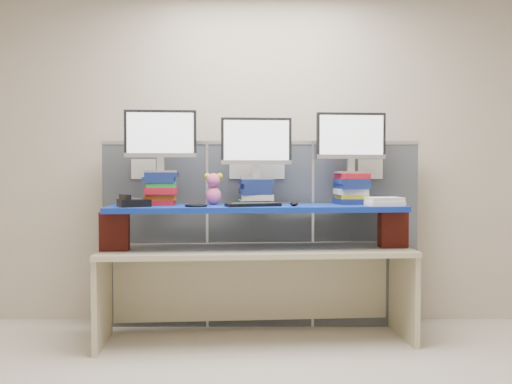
{
  "coord_description": "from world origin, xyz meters",
  "views": [
    {
      "loc": [
        -0.04,
        -2.89,
        1.28
      ],
      "look_at": [
        -0.03,
        1.37,
        1.13
      ],
      "focal_mm": 40.0,
      "sensor_mm": 36.0,
      "label": 1
    }
  ],
  "objects_px": {
    "keyboard": "(253,205)",
    "monitor_center": "(256,144)",
    "monitor_right": "(351,139)",
    "blue_board": "(256,208)",
    "desk": "(256,267)",
    "monitor_left": "(160,137)",
    "desk_phone": "(133,202)"
  },
  "relations": [
    {
      "from": "monitor_right",
      "to": "desk_phone",
      "type": "distance_m",
      "value": 1.73
    },
    {
      "from": "blue_board",
      "to": "monitor_right",
      "type": "distance_m",
      "value": 0.93
    },
    {
      "from": "keyboard",
      "to": "monitor_center",
      "type": "bearing_deg",
      "value": 65.26
    },
    {
      "from": "desk_phone",
      "to": "blue_board",
      "type": "bearing_deg",
      "value": -15.01
    },
    {
      "from": "keyboard",
      "to": "desk_phone",
      "type": "bearing_deg",
      "value": 163.03
    },
    {
      "from": "monitor_right",
      "to": "blue_board",
      "type": "bearing_deg",
      "value": -171.03
    },
    {
      "from": "monitor_left",
      "to": "monitor_right",
      "type": "xyz_separation_m",
      "value": [
        1.46,
        0.12,
        -0.01
      ]
    },
    {
      "from": "desk",
      "to": "monitor_center",
      "type": "height_order",
      "value": "monitor_center"
    },
    {
      "from": "desk",
      "to": "blue_board",
      "type": "xyz_separation_m",
      "value": [
        -0.0,
        0.0,
        0.44
      ]
    },
    {
      "from": "monitor_center",
      "to": "monitor_left",
      "type": "bearing_deg",
      "value": 180.0
    },
    {
      "from": "blue_board",
      "to": "desk_phone",
      "type": "relative_size",
      "value": 8.08
    },
    {
      "from": "monitor_center",
      "to": "desk_phone",
      "type": "distance_m",
      "value": 1.03
    },
    {
      "from": "blue_board",
      "to": "monitor_left",
      "type": "xyz_separation_m",
      "value": [
        -0.72,
        0.06,
        0.53
      ]
    },
    {
      "from": "blue_board",
      "to": "desk_phone",
      "type": "height_order",
      "value": "desk_phone"
    },
    {
      "from": "monitor_center",
      "to": "keyboard",
      "type": "xyz_separation_m",
      "value": [
        -0.02,
        -0.24,
        -0.45
      ]
    },
    {
      "from": "desk",
      "to": "monitor_right",
      "type": "distance_m",
      "value": 1.23
    },
    {
      "from": "desk",
      "to": "desk_phone",
      "type": "bearing_deg",
      "value": -174.53
    },
    {
      "from": "monitor_left",
      "to": "desk",
      "type": "bearing_deg",
      "value": -9.4
    },
    {
      "from": "desk",
      "to": "monitor_left",
      "type": "xyz_separation_m",
      "value": [
        -0.72,
        0.06,
        0.98
      ]
    },
    {
      "from": "monitor_right",
      "to": "desk_phone",
      "type": "relative_size",
      "value": 2.0
    },
    {
      "from": "desk",
      "to": "desk_phone",
      "type": "height_order",
      "value": "desk_phone"
    },
    {
      "from": "monitor_right",
      "to": "keyboard",
      "type": "height_order",
      "value": "monitor_right"
    },
    {
      "from": "blue_board",
      "to": "monitor_center",
      "type": "bearing_deg",
      "value": 84.35
    },
    {
      "from": "desk",
      "to": "keyboard",
      "type": "xyz_separation_m",
      "value": [
        -0.02,
        -0.12,
        0.48
      ]
    },
    {
      "from": "monitor_left",
      "to": "monitor_center",
      "type": "bearing_deg",
      "value": -0.0
    },
    {
      "from": "desk",
      "to": "monitor_right",
      "type": "bearing_deg",
      "value": 8.97
    },
    {
      "from": "keyboard",
      "to": "desk_phone",
      "type": "height_order",
      "value": "desk_phone"
    },
    {
      "from": "desk_phone",
      "to": "monitor_left",
      "type": "bearing_deg",
      "value": 27.55
    },
    {
      "from": "monitor_right",
      "to": "desk_phone",
      "type": "bearing_deg",
      "value": -172.93
    },
    {
      "from": "desk_phone",
      "to": "monitor_center",
      "type": "bearing_deg",
      "value": -7.82
    },
    {
      "from": "desk",
      "to": "keyboard",
      "type": "bearing_deg",
      "value": -104.43
    },
    {
      "from": "monitor_left",
      "to": "desk_phone",
      "type": "xyz_separation_m",
      "value": [
        -0.17,
        -0.22,
        -0.48
      ]
    }
  ]
}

